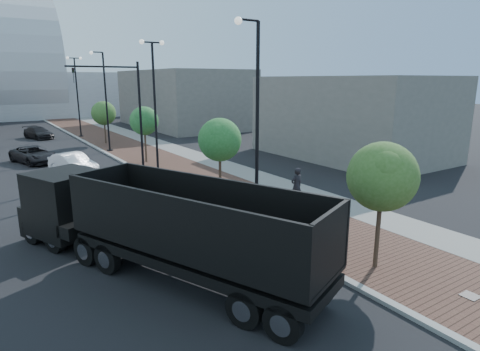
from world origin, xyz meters
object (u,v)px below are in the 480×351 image
dark_car_mid (34,155)px  pedestrian (296,186)px  dump_truck (120,223)px  white_sedan (73,164)px

dark_car_mid → pedestrian: size_ratio=2.44×
dump_truck → white_sedan: dump_truck is taller
white_sedan → dark_car_mid: size_ratio=0.94×
dump_truck → dark_car_mid: dump_truck is taller
dump_truck → white_sedan: 16.22m
white_sedan → pedestrian: size_ratio=2.28×
dark_car_mid → pedestrian: 23.09m
white_sedan → pedestrian: bearing=-74.8°
dark_car_mid → pedestrian: pedestrian is taller
dump_truck → pedestrian: dump_truck is taller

